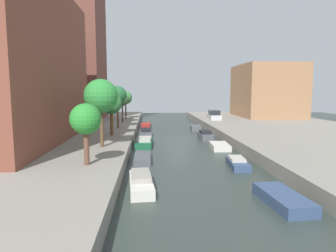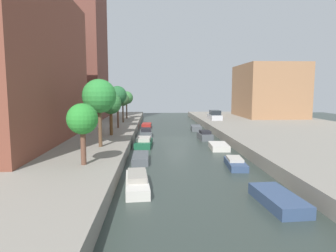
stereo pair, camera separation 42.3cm
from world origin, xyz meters
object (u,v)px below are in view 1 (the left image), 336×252
object	(u,v)px
street_tree_4	(122,100)
moored_boat_left_0	(141,182)
low_block_right	(267,91)
street_tree_1	(101,96)
moored_boat_left_3	(146,133)
apartment_tower_far	(70,34)
moored_boat_right_4	(196,128)
parked_car	(214,116)
moored_boat_left_1	(143,158)
moored_boat_left_2	(144,143)
moored_boat_left_4	(146,126)
street_tree_5	(126,98)
moored_boat_right_0	(283,199)
moored_boat_right_3	(205,136)
street_tree_3	(117,95)
street_tree_0	(86,120)
moored_boat_right_2	(220,146)
moored_boat_right_1	(238,163)
street_tree_2	(111,104)

from	to	relation	value
street_tree_4	moored_boat_left_0	distance (m)	27.76
low_block_right	street_tree_1	bearing A→B (deg)	-131.74
moored_boat_left_3	apartment_tower_far	bearing A→B (deg)	132.42
moored_boat_right_4	parked_car	bearing A→B (deg)	56.21
street_tree_1	moored_boat_left_1	distance (m)	6.12
moored_boat_left_2	moored_boat_left_4	world-z (taller)	moored_boat_left_2
low_block_right	moored_boat_left_4	size ratio (longest dim) A/B	4.10
street_tree_5	moored_boat_left_1	xyz separation A→B (m)	(3.39, -27.01, -4.18)
moored_boat_right_0	moored_boat_right_3	size ratio (longest dim) A/B	1.24
street_tree_3	street_tree_5	bearing A→B (deg)	90.00
moored_boat_right_4	moored_boat_left_2	bearing A→B (deg)	-120.58
street_tree_1	street_tree_4	size ratio (longest dim) A/B	1.30
parked_car	street_tree_1	bearing A→B (deg)	-122.01
moored_boat_left_1	moored_boat_left_2	distance (m)	6.63
apartment_tower_far	street_tree_4	distance (m)	15.12
street_tree_1	moored_boat_left_2	size ratio (longest dim) A/B	1.44
moored_boat_left_1	low_block_right	bearing A→B (deg)	53.62
street_tree_0	moored_boat_left_0	world-z (taller)	street_tree_0
moored_boat_left_4	street_tree_0	bearing A→B (deg)	-97.30
apartment_tower_far	moored_boat_right_0	bearing A→B (deg)	-62.21
street_tree_4	moored_boat_right_2	distance (m)	19.59
moored_boat_right_4	moored_boat_right_2	bearing A→B (deg)	-89.08
low_block_right	street_tree_0	distance (m)	42.73
street_tree_1	moored_boat_left_0	bearing A→B (deg)	-66.62
moored_boat_right_2	moored_boat_right_4	xyz separation A→B (m)	(-0.22, 13.91, 0.07)
street_tree_3	moored_boat_left_4	bearing A→B (deg)	66.16
low_block_right	moored_boat_right_2	bearing A→B (deg)	-120.14
moored_boat_right_1	moored_boat_right_3	size ratio (longest dim) A/B	1.08
apartment_tower_far	street_tree_5	world-z (taller)	apartment_tower_far
street_tree_1	moored_boat_right_0	size ratio (longest dim) A/B	1.44
low_block_right	street_tree_5	bearing A→B (deg)	-174.02
street_tree_1	street_tree_5	distance (m)	25.66
street_tree_4	street_tree_3	bearing A→B (deg)	-90.00
street_tree_4	moored_boat_right_2	size ratio (longest dim) A/B	1.31
street_tree_2	moored_boat_left_1	xyz separation A→B (m)	(3.39, -7.98, -4.01)
moored_boat_right_0	moored_boat_left_3	bearing A→B (deg)	106.91
low_block_right	street_tree_4	distance (m)	26.83
moored_boat_right_2	apartment_tower_far	bearing A→B (deg)	131.18
street_tree_5	moored_boat_right_1	size ratio (longest dim) A/B	1.33
street_tree_3	moored_boat_right_2	world-z (taller)	street_tree_3
low_block_right	moored_boat_left_1	xyz separation A→B (m)	(-21.84, -29.65, -5.36)
moored_boat_left_2	moored_boat_left_4	size ratio (longest dim) A/B	1.28
street_tree_0	moored_boat_right_1	world-z (taller)	street_tree_0
street_tree_5	moored_boat_left_3	bearing A→B (deg)	-75.13
apartment_tower_far	moored_boat_left_3	bearing A→B (deg)	-47.58
street_tree_4	moored_boat_left_4	distance (m)	5.45
moored_boat_left_3	moored_boat_left_4	distance (m)	8.24
moored_boat_left_2	moored_boat_right_3	size ratio (longest dim) A/B	1.24
street_tree_3	street_tree_2	bearing A→B (deg)	-90.00
moored_boat_left_3	moored_boat_left_4	world-z (taller)	moored_boat_left_3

